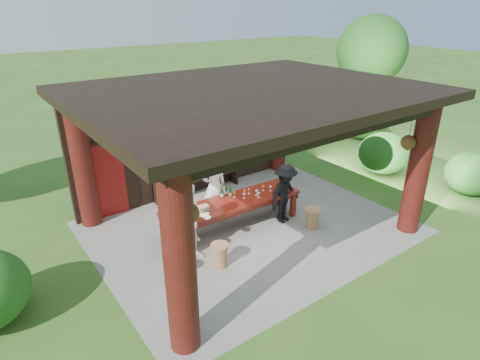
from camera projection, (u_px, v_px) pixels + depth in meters
ground at (249, 227)px, 10.14m from camera, size 90.00×90.00×0.00m
pavilion at (239, 142)px, 9.58m from camera, size 7.50×6.00×3.60m
wine_shelf at (196, 156)px, 11.45m from camera, size 2.65×0.40×2.33m
tasting_table at (232, 205)px, 9.84m from camera, size 3.61×1.07×0.75m
stool_near_left at (220, 255)px, 8.54m from camera, size 0.40×0.40×0.53m
stool_near_right at (312, 218)px, 10.00m from camera, size 0.40×0.40×0.53m
stool_far_left at (175, 268)px, 8.20m from camera, size 0.33×0.33×0.43m
host at (214, 187)px, 10.22m from camera, size 0.70×0.51×1.79m
guest_woman at (191, 222)px, 8.53m from camera, size 1.04×0.91×1.82m
guest_man at (285, 194)px, 10.09m from camera, size 1.10×0.76×1.57m
table_bottles at (226, 191)px, 9.96m from camera, size 0.28×0.20×0.31m
table_glasses at (253, 192)px, 10.09m from camera, size 1.03×0.44×0.15m
napkin_basket at (203, 209)px, 9.29m from camera, size 0.27×0.19×0.14m
shrubs at (311, 169)px, 12.20m from camera, size 15.89×9.80×1.36m
trees at (303, 69)px, 12.04m from camera, size 20.25×11.40×4.80m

